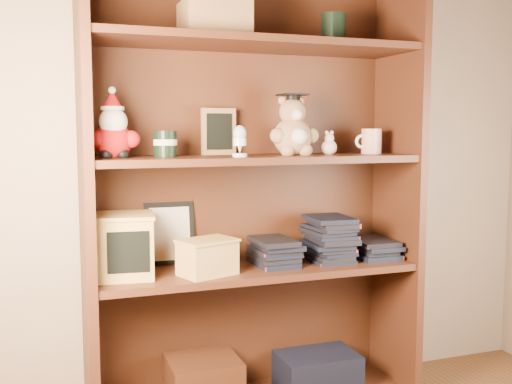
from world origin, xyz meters
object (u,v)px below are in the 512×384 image
at_px(bookcase, 251,202).
at_px(treats_box, 124,245).
at_px(grad_teddy_bear, 293,131).
at_px(teacher_mug, 371,141).

distance_m(bookcase, treats_box, 0.48).
xyz_separation_m(bookcase, treats_box, (-0.46, -0.05, -0.12)).
bearing_deg(grad_teddy_bear, teacher_mug, 1.21).
xyz_separation_m(grad_teddy_bear, treats_box, (-0.61, 0.01, -0.38)).
bearing_deg(bookcase, teacher_mug, -6.19).
relative_size(bookcase, grad_teddy_bear, 7.07).
height_order(bookcase, treats_box, bookcase).
bearing_deg(treats_box, teacher_mug, 0.06).
distance_m(bookcase, teacher_mug, 0.52).
relative_size(bookcase, teacher_mug, 14.96).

